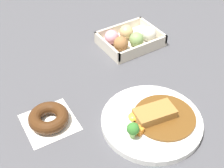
# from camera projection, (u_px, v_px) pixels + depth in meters

# --- Properties ---
(ground_plane) EXTENTS (1.60, 1.60, 0.00)m
(ground_plane) POSITION_uv_depth(u_px,v_px,m) (117.00, 88.00, 0.93)
(ground_plane) COLOR #4C4C51
(curry_plate) EXTENTS (0.27, 0.27, 0.06)m
(curry_plate) POSITION_uv_depth(u_px,v_px,m) (152.00, 121.00, 0.82)
(curry_plate) COLOR white
(curry_plate) RESTS_ON ground_plane
(donut_box) EXTENTS (0.20, 0.16, 0.06)m
(donut_box) POSITION_uv_depth(u_px,v_px,m) (130.00, 39.00, 1.09)
(donut_box) COLOR beige
(donut_box) RESTS_ON ground_plane
(chocolate_ring_donut) EXTENTS (0.14, 0.14, 0.04)m
(chocolate_ring_donut) POSITION_uv_depth(u_px,v_px,m) (49.00, 118.00, 0.82)
(chocolate_ring_donut) COLOR white
(chocolate_ring_donut) RESTS_ON ground_plane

